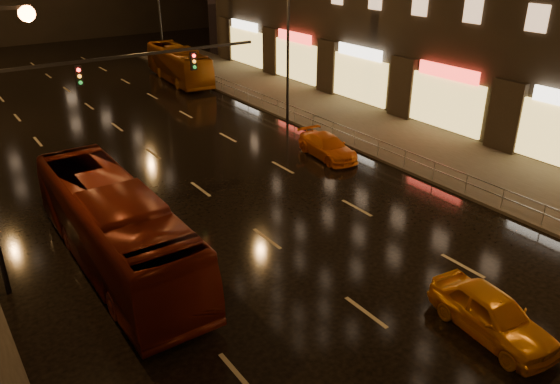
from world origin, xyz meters
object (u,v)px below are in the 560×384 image
at_px(bus_red, 115,227).
at_px(taxi_near, 492,314).
at_px(bus_curb, 179,64).
at_px(taxi_far, 327,147).

relative_size(bus_red, taxi_near, 2.72).
xyz_separation_m(bus_red, taxi_near, (8.20, -10.54, -0.90)).
height_order(bus_red, bus_curb, bus_red).
bearing_deg(bus_red, taxi_near, -51.90).
bearing_deg(taxi_near, bus_red, 134.69).
height_order(bus_red, taxi_far, bus_red).
xyz_separation_m(bus_red, taxi_far, (13.73, 4.30, -1.00)).
relative_size(bus_red, bus_curb, 1.12).
distance_m(taxi_near, taxi_far, 15.84).
bearing_deg(bus_curb, taxi_near, -94.20).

